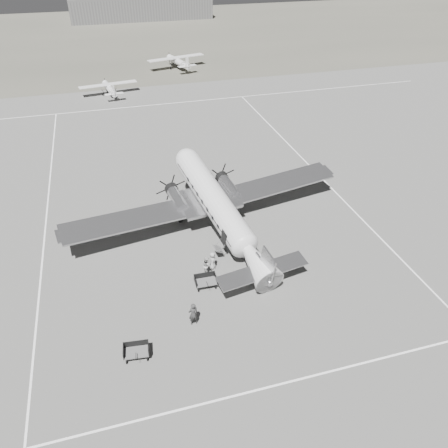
{
  "coord_description": "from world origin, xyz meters",
  "views": [
    {
      "loc": [
        -10.88,
        -29.36,
        23.96
      ],
      "look_at": [
        -2.21,
        1.12,
        2.2
      ],
      "focal_mm": 35.0,
      "sensor_mm": 36.0,
      "label": 1
    }
  ],
  "objects": [
    {
      "name": "ramp_agent",
      "position": [
        -4.68,
        -2.39,
        0.85
      ],
      "size": [
        0.75,
        0.9,
        1.7
      ],
      "primitive_type": "imported",
      "rotation": [
        0.0,
        0.0,
        1.71
      ],
      "color": "#B7B7B5",
      "rests_on": "ground"
    },
    {
      "name": "grass_infield",
      "position": [
        0.0,
        95.0,
        0.0
      ],
      "size": [
        260.0,
        90.0,
        0.01
      ],
      "primitive_type": "cube",
      "color": "#5E5B4F",
      "rests_on": "ground"
    },
    {
      "name": "passenger",
      "position": [
        -4.07,
        -1.9,
        0.82
      ],
      "size": [
        0.72,
        0.91,
        1.65
      ],
      "primitive_type": "imported",
      "rotation": [
        0.0,
        0.0,
        1.3
      ],
      "color": "#A8A8A6",
      "rests_on": "ground"
    },
    {
      "name": "light_plane_right",
      "position": [
        4.84,
        60.09,
        1.24
      ],
      "size": [
        13.95,
        12.33,
        2.47
      ],
      "primitive_type": null,
      "rotation": [
        0.0,
        0.0,
        0.25
      ],
      "color": "silver",
      "rests_on": "ground"
    },
    {
      "name": "taxi_line_horizon",
      "position": [
        0.0,
        40.0,
        0.01
      ],
      "size": [
        90.0,
        0.15,
        0.01
      ],
      "primitive_type": "cube",
      "color": "white",
      "rests_on": "ground"
    },
    {
      "name": "baggage_cart_near",
      "position": [
        -5.16,
        -3.92,
        0.52
      ],
      "size": [
        1.86,
        1.34,
        1.03
      ],
      "primitive_type": null,
      "rotation": [
        0.0,
        0.0,
        -0.03
      ],
      "color": "#575757",
      "rests_on": "ground"
    },
    {
      "name": "baggage_cart_far",
      "position": [
        -11.27,
        -9.38,
        0.5
      ],
      "size": [
        1.9,
        1.44,
        1.01
      ],
      "primitive_type": null,
      "rotation": [
        0.0,
        0.0,
        -0.11
      ],
      "color": "#575757",
      "rests_on": "ground"
    },
    {
      "name": "dc3_airliner",
      "position": [
        -2.21,
        3.12,
        2.67
      ],
      "size": [
        30.91,
        23.94,
        5.33
      ],
      "primitive_type": null,
      "rotation": [
        0.0,
        0.0,
        0.17
      ],
      "color": "#A6A5A8",
      "rests_on": "ground"
    },
    {
      "name": "taxi_line_left",
      "position": [
        -18.0,
        10.0,
        0.01
      ],
      "size": [
        0.15,
        60.0,
        0.01
      ],
      "primitive_type": "cube",
      "color": "white",
      "rests_on": "ground"
    },
    {
      "name": "taxi_line_right",
      "position": [
        12.0,
        0.0,
        0.01
      ],
      "size": [
        0.15,
        80.0,
        0.01
      ],
      "primitive_type": "cube",
      "color": "white",
      "rests_on": "ground"
    },
    {
      "name": "taxi_line_near",
      "position": [
        0.0,
        -14.0,
        0.01
      ],
      "size": [
        60.0,
        0.15,
        0.01
      ],
      "primitive_type": "cube",
      "color": "white",
      "rests_on": "ground"
    },
    {
      "name": "hangar_main",
      "position": [
        5.0,
        120.0,
        3.3
      ],
      "size": [
        42.0,
        14.0,
        6.6
      ],
      "color": "#616161",
      "rests_on": "ground"
    },
    {
      "name": "light_plane_left",
      "position": [
        -9.4,
        46.99,
        1.02
      ],
      "size": [
        10.94,
        9.41,
        2.03
      ],
      "primitive_type": null,
      "rotation": [
        0.0,
        0.0,
        0.16
      ],
      "color": "silver",
      "rests_on": "ground"
    },
    {
      "name": "ground",
      "position": [
        0.0,
        0.0,
        0.0
      ],
      "size": [
        260.0,
        260.0,
        0.0
      ],
      "primitive_type": "plane",
      "color": "slate",
      "rests_on": "ground"
    },
    {
      "name": "ground_crew",
      "position": [
        -6.95,
        -7.5,
        0.98
      ],
      "size": [
        0.77,
        0.56,
        1.95
      ],
      "primitive_type": "imported",
      "rotation": [
        0.0,
        0.0,
        3.28
      ],
      "color": "#313131",
      "rests_on": "ground"
    }
  ]
}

